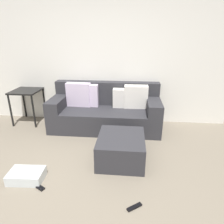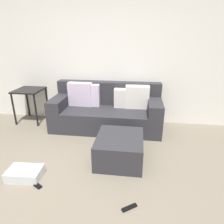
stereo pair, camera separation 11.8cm
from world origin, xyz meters
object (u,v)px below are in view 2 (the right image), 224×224
(couch_sectional, at_px, (107,110))
(side_table, at_px, (30,94))
(ottoman, at_px, (120,148))
(remote_near_ottoman, at_px, (129,208))
(storage_bin, at_px, (25,174))
(remote_by_storage_bin, at_px, (36,185))

(couch_sectional, distance_m, side_table, 1.67)
(ottoman, bearing_deg, remote_near_ottoman, -77.65)
(couch_sectional, height_order, ottoman, couch_sectional)
(storage_bin, bearing_deg, side_table, 115.06)
(couch_sectional, relative_size, storage_bin, 4.89)
(couch_sectional, height_order, remote_near_ottoman, couch_sectional)
(storage_bin, xyz_separation_m, side_table, (-0.85, 1.81, 0.53))
(storage_bin, relative_size, remote_near_ottoman, 2.39)
(couch_sectional, distance_m, storage_bin, 1.93)
(remote_near_ottoman, xyz_separation_m, remote_by_storage_bin, (-1.17, 0.20, 0.00))
(remote_by_storage_bin, bearing_deg, storage_bin, 179.66)
(couch_sectional, xyz_separation_m, remote_by_storage_bin, (-0.60, -1.85, -0.33))
(ottoman, relative_size, remote_by_storage_bin, 4.28)
(ottoman, xyz_separation_m, remote_near_ottoman, (0.20, -0.90, -0.18))
(couch_sectional, relative_size, side_table, 3.01)
(remote_near_ottoman, bearing_deg, storage_bin, 131.44)
(storage_bin, distance_m, remote_near_ottoman, 1.41)
(side_table, height_order, remote_near_ottoman, side_table)
(side_table, bearing_deg, remote_by_storage_bin, -61.32)
(remote_near_ottoman, relative_size, remote_by_storage_bin, 1.01)
(couch_sectional, relative_size, ottoman, 2.77)
(storage_bin, xyz_separation_m, remote_by_storage_bin, (0.21, -0.12, -0.05))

